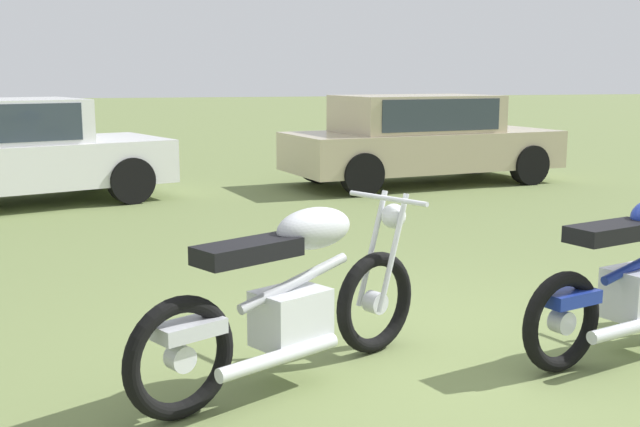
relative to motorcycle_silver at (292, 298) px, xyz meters
name	(u,v)px	position (x,y,z in m)	size (l,w,h in m)	color
ground_plane	(449,358)	(1.03, 0.09, -0.49)	(120.00, 120.00, 0.00)	olive
motorcycle_silver	(292,298)	(0.00, 0.00, 0.00)	(1.90, 1.19, 1.02)	black
car_beige	(420,135)	(3.92, 7.53, 0.30)	(4.63, 2.36, 1.43)	#BCAD8C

